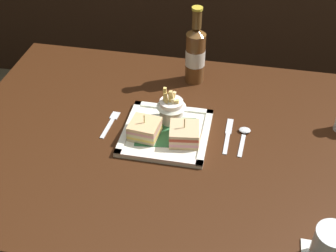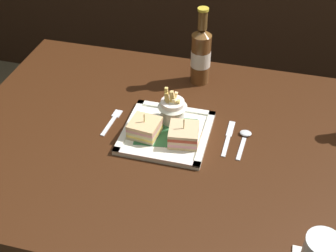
# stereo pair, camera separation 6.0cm
# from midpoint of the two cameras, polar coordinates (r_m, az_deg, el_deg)

# --- Properties ---
(dining_table) EXTENTS (1.25, 0.90, 0.73)m
(dining_table) POSITION_cam_midpoint_polar(r_m,az_deg,el_deg) (1.39, -1.02, -5.21)
(dining_table) COLOR #381B0C
(dining_table) RESTS_ON ground_plane
(square_plate) EXTENTS (0.25, 0.25, 0.02)m
(square_plate) POSITION_cam_midpoint_polar(r_m,az_deg,el_deg) (1.32, -1.53, -0.87)
(square_plate) COLOR white
(square_plate) RESTS_ON dining_table
(sandwich_half_left) EXTENTS (0.09, 0.09, 0.07)m
(sandwich_half_left) POSITION_cam_midpoint_polar(r_m,az_deg,el_deg) (1.30, -4.29, -0.40)
(sandwich_half_left) COLOR #D5B88B
(sandwich_half_left) RESTS_ON square_plate
(sandwich_half_right) EXTENTS (0.09, 0.09, 0.08)m
(sandwich_half_right) POSITION_cam_midpoint_polar(r_m,az_deg,el_deg) (1.28, 0.72, -1.04)
(sandwich_half_right) COLOR #E2BA81
(sandwich_half_right) RESTS_ON square_plate
(fries_cup) EXTENTS (0.09, 0.09, 0.12)m
(fries_cup) POSITION_cam_midpoint_polar(r_m,az_deg,el_deg) (1.33, -0.88, 2.41)
(fries_cup) COLOR white
(fries_cup) RESTS_ON square_plate
(beer_bottle) EXTENTS (0.07, 0.07, 0.27)m
(beer_bottle) POSITION_cam_midpoint_polar(r_m,az_deg,el_deg) (1.50, 2.33, 9.15)
(beer_bottle) COLOR brown
(beer_bottle) RESTS_ON dining_table
(water_glass) EXTENTS (0.08, 0.08, 0.10)m
(water_glass) POSITION_cam_midpoint_polar(r_m,az_deg,el_deg) (1.05, 18.14, -14.58)
(water_glass) COLOR silver
(water_glass) RESTS_ON dining_table
(fork) EXTENTS (0.03, 0.13, 0.00)m
(fork) POSITION_cam_midpoint_polar(r_m,az_deg,el_deg) (1.38, -8.51, 0.38)
(fork) COLOR silver
(fork) RESTS_ON dining_table
(knife) EXTENTS (0.02, 0.16, 0.00)m
(knife) POSITION_cam_midpoint_polar(r_m,az_deg,el_deg) (1.33, 6.33, -1.07)
(knife) COLOR silver
(knife) RESTS_ON dining_table
(spoon) EXTENTS (0.04, 0.13, 0.01)m
(spoon) POSITION_cam_midpoint_polar(r_m,az_deg,el_deg) (1.33, 8.32, -1.05)
(spoon) COLOR silver
(spoon) RESTS_ON dining_table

